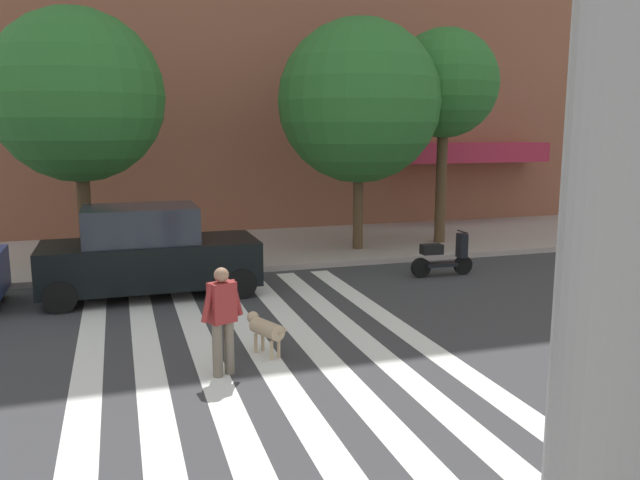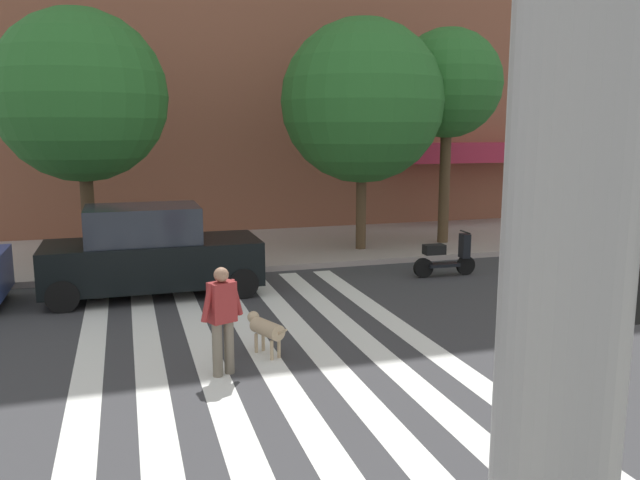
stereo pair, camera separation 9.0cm
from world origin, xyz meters
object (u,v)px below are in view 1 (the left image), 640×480
Objects in this scene: street_tree_nearest at (77,96)px; parked_car_behind_first at (148,253)px; street_tree_further at (444,84)px; pedestrian_bystander at (608,209)px; street_tree_middle at (359,102)px; dog_on_leash at (265,328)px; pedestrian_dog_walker at (222,315)px; parked_scooter at (443,257)px.

parked_car_behind_first is at bearing -64.58° from street_tree_nearest.
street_tree_further is 6.81m from pedestrian_bystander.
street_tree_middle is at bearing 26.71° from parked_car_behind_first.
pedestrian_dog_walker is at bearing -139.52° from dog_on_leash.
dog_on_leash is 0.61× the size of pedestrian_bystander.
parked_car_behind_first is 2.80× the size of pedestrian_dog_walker.
street_tree_nearest is at bearing 105.25° from pedestrian_dog_walker.
pedestrian_bystander is at bearing -8.61° from street_tree_further.
parked_scooter is 7.90m from pedestrian_dog_walker.
street_tree_further is (10.25, 0.38, 0.51)m from street_tree_nearest.
parked_scooter is at bearing -2.38° from parked_car_behind_first.
parked_scooter is 0.26× the size of street_tree_nearest.
street_tree_middle reaches higher than street_tree_further.
pedestrian_bystander is at bearing 28.29° from dog_on_leash.
parked_scooter reaches higher than dog_on_leash.
pedestrian_bystander reaches higher than pedestrian_dog_walker.
street_tree_further is at bearing 46.27° from pedestrian_dog_walker.
parked_car_behind_first reaches higher than dog_on_leash.
street_tree_middle is 6.55× the size of dog_on_leash.
street_tree_nearest reaches higher than parked_scooter.
pedestrian_dog_walker is at bearing -142.19° from parked_scooter.
pedestrian_dog_walker is at bearing -74.75° from street_tree_nearest.
parked_car_behind_first is at bearing -170.34° from pedestrian_bystander.
parked_scooter is (7.03, -0.29, -0.46)m from parked_car_behind_first.
street_tree_middle is at bearing 106.19° from parked_scooter.
parked_scooter is at bearing -117.01° from street_tree_further.
parked_scooter is 1.64× the size of dog_on_leash.
dog_on_leash is (-4.48, -7.51, -3.92)m from street_tree_middle.
street_tree_middle is (7.45, 0.13, -0.03)m from street_tree_nearest.
street_tree_nearest reaches higher than pedestrian_bystander.
dog_on_leash is 14.61m from pedestrian_bystander.
parked_car_behind_first reaches higher than pedestrian_bystander.
street_tree_middle is at bearing -174.89° from street_tree_further.
street_tree_nearest is 7.45m from street_tree_middle.
pedestrian_bystander is (8.37, -0.59, -3.29)m from street_tree_middle.
parked_car_behind_first is 14.64m from pedestrian_bystander.
street_tree_middle is 10.31m from pedestrian_dog_walker.
pedestrian_bystander is at bearing 29.09° from pedestrian_dog_walker.
parked_car_behind_first is 2.80× the size of pedestrian_bystander.
street_tree_middle is 1.02× the size of street_tree_further.
street_tree_further reaches higher than street_tree_nearest.
parked_scooter is 5.99m from street_tree_further.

